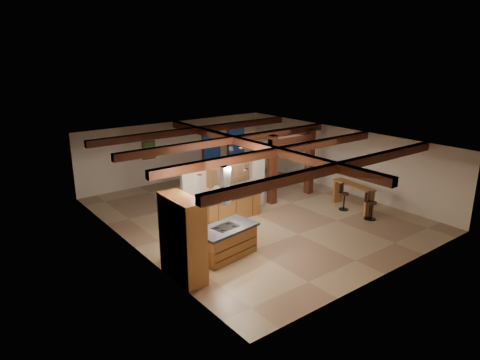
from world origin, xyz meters
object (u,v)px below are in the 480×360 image
at_px(kitchen_island, 226,241).
at_px(bar_counter, 353,192).
at_px(dining_table, 216,184).
at_px(sofa, 224,167).

xyz_separation_m(kitchen_island, bar_counter, (6.52, 0.27, 0.20)).
height_order(kitchen_island, dining_table, kitchen_island).
bearing_deg(bar_counter, dining_table, 120.28).
bearing_deg(sofa, kitchen_island, 54.99).
bearing_deg(bar_counter, sofa, 98.00).
bearing_deg(dining_table, sofa, 46.20).
height_order(kitchen_island, sofa, kitchen_island).
height_order(dining_table, sofa, dining_table).
xyz_separation_m(kitchen_island, sofa, (5.47, 7.76, -0.19)).
bearing_deg(bar_counter, kitchen_island, -177.60).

